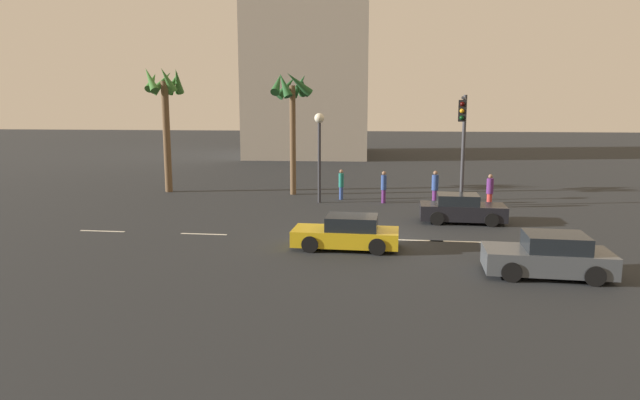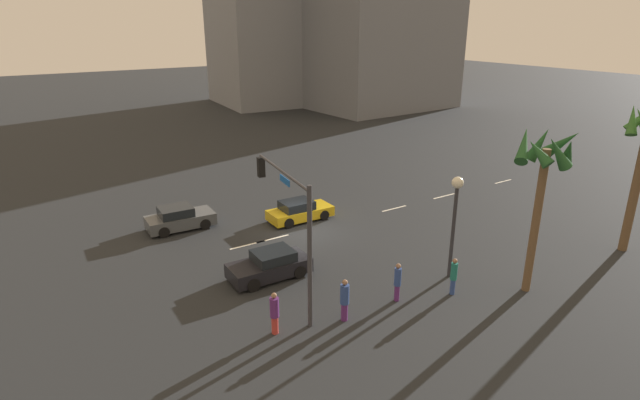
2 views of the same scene
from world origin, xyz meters
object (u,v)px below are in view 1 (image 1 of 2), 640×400
Objects in this scene: car_0 at (347,233)px; streetlamp at (319,139)px; pedestrian_0 at (341,183)px; car_2 at (549,256)px; pedestrian_3 at (490,190)px; palm_tree_0 at (291,98)px; pedestrian_2 at (435,187)px; traffic_signal at (463,132)px; palm_tree_1 at (165,99)px; pedestrian_1 at (384,186)px; building_1 at (311,26)px; car_1 at (461,209)px.

streetlamp is (-2.42, 10.37, 3.06)m from car_0.
car_2 is at bearing -60.84° from pedestrian_0.
streetlamp is 2.79× the size of pedestrian_3.
car_2 is 20.26m from palm_tree_0.
streetlamp is at bearing 103.13° from car_0.
pedestrian_2 is (6.56, 0.36, -2.67)m from streetlamp.
pedestrian_3 is at bearing -2.23° from streetlamp.
car_2 is 0.52× the size of palm_tree_0.
pedestrian_2 is at bearing 165.85° from pedestrian_3.
palm_tree_0 is (-11.27, 15.96, 5.36)m from car_2.
traffic_signal reaches higher than pedestrian_2.
traffic_signal is at bearing -27.38° from palm_tree_0.
pedestrian_2 reaches higher than car_2.
traffic_signal is 18.78m from palm_tree_1.
pedestrian_0 is 8.47m from pedestrian_3.
palm_tree_1 reaches higher than pedestrian_3.
pedestrian_0 is at bearing 159.58° from pedestrian_1.
building_1 reaches higher than palm_tree_1.
car_2 is (1.75, -8.41, 0.01)m from car_1.
car_2 is 2.19× the size of pedestrian_1.
car_1 is 8.67m from pedestrian_0.
car_1 is at bearing -32.23° from streetlamp.
car_2 is 2.19× the size of pedestrian_3.
palm_tree_0 is 31.37m from building_1.
pedestrian_0 is (-1.27, 11.66, 0.36)m from car_0.
streetlamp is 2.86× the size of pedestrian_0.
palm_tree_1 is (-17.73, 7.67, 5.31)m from car_1.
palm_tree_1 is (-19.76, 3.36, 4.98)m from pedestrian_3.
traffic_signal reaches higher than pedestrian_0.
pedestrian_2 is at bearing -72.55° from building_1.
streetlamp is 0.18× the size of building_1.
building_1 is at bearing 105.29° from pedestrian_1.
car_0 is 7.57m from car_1.
pedestrian_3 is (2.03, 4.31, 0.33)m from car_1.
pedestrian_2 is 0.07× the size of building_1.
building_1 is (-6.37, 31.61, 13.60)m from pedestrian_0.
palm_tree_1 reaches higher than pedestrian_2.
palm_tree_0 is at bearing 163.82° from pedestrian_2.
car_1 is 0.52× the size of palm_tree_0.
building_1 is at bearing 109.91° from pedestrian_2.
pedestrian_0 is 6.21m from palm_tree_0.
building_1 is at bearing 110.18° from traffic_signal.
streetlamp is 3.21m from pedestrian_0.
palm_tree_1 reaches higher than traffic_signal.
car_2 is 16.47m from pedestrian_0.
palm_tree_1 is at bearing 171.56° from pedestrian_0.
traffic_signal is 1.21× the size of streetlamp.
pedestrian_3 reaches higher than pedestrian_0.
traffic_signal reaches higher than streetlamp.
palm_tree_0 reaches higher than traffic_signal.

